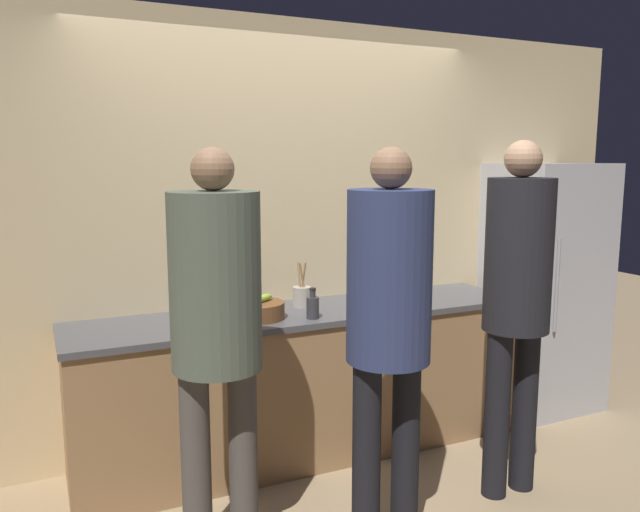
{
  "coord_description": "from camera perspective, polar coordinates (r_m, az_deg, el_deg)",
  "views": [
    {
      "loc": [
        -1.42,
        -2.94,
        1.76
      ],
      "look_at": [
        0.0,
        0.14,
        1.24
      ],
      "focal_mm": 35.0,
      "sensor_mm": 36.0,
      "label": 1
    }
  ],
  "objects": [
    {
      "name": "ground_plane",
      "position": [
        3.71,
        0.99,
        -19.56
      ],
      "size": [
        14.0,
        14.0,
        0.0
      ],
      "primitive_type": "plane",
      "color": "#9E8460"
    },
    {
      "name": "bottle_dark",
      "position": [
        3.47,
        -0.67,
        -4.64
      ],
      "size": [
        0.07,
        0.07,
        0.17
      ],
      "color": "#333338",
      "rests_on": "counter"
    },
    {
      "name": "person_left",
      "position": [
        2.71,
        -9.47,
        -5.22
      ],
      "size": [
        0.39,
        0.39,
        1.81
      ],
      "color": "#4C4742",
      "rests_on": "ground_plane"
    },
    {
      "name": "cup_black",
      "position": [
        3.73,
        -8.63,
        -4.28
      ],
      "size": [
        0.09,
        0.09,
        0.08
      ],
      "color": "#28282D",
      "rests_on": "counter"
    },
    {
      "name": "fruit_bowl",
      "position": [
        3.49,
        -5.71,
        -4.94
      ],
      "size": [
        0.3,
        0.3,
        0.13
      ],
      "color": "brown",
      "rests_on": "counter"
    },
    {
      "name": "utensil_crock",
      "position": [
        3.76,
        -1.66,
        -3.64
      ],
      "size": [
        0.11,
        0.11,
        0.27
      ],
      "color": "#ADA393",
      "rests_on": "counter"
    },
    {
      "name": "person_center",
      "position": [
        2.78,
        6.3,
        -4.88
      ],
      "size": [
        0.38,
        0.38,
        1.82
      ],
      "color": "black",
      "rests_on": "ground_plane"
    },
    {
      "name": "person_right",
      "position": [
        3.35,
        17.56,
        -2.9
      ],
      "size": [
        0.34,
        0.34,
        1.86
      ],
      "color": "black",
      "rests_on": "ground_plane"
    },
    {
      "name": "bottle_green",
      "position": [
        3.87,
        7.14,
        -3.12
      ],
      "size": [
        0.07,
        0.07,
        0.21
      ],
      "color": "#236033",
      "rests_on": "counter"
    },
    {
      "name": "wall_back",
      "position": [
        3.91,
        -3.23,
        2.0
      ],
      "size": [
        5.2,
        0.06,
        2.6
      ],
      "color": "#D6BC8C",
      "rests_on": "ground_plane"
    },
    {
      "name": "counter",
      "position": [
        3.82,
        -1.38,
        -11.35
      ],
      "size": [
        2.73,
        0.65,
        0.89
      ],
      "color": "#9E754C",
      "rests_on": "ground_plane"
    },
    {
      "name": "refrigerator",
      "position": [
        4.71,
        19.77,
        -2.67
      ],
      "size": [
        0.71,
        0.65,
        1.74
      ],
      "color": "#B7B7BC",
      "rests_on": "ground_plane"
    }
  ]
}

